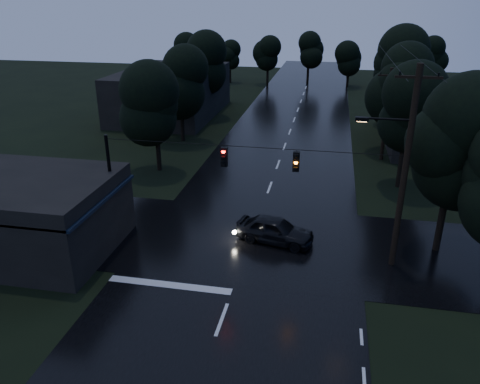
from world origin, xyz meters
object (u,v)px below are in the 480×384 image
(utility_pole_far, at_px, (387,114))
(car, at_px, (275,230))
(utility_pole_main, at_px, (403,167))
(storefront, at_px, (2,212))

(utility_pole_far, distance_m, car, 17.54)
(utility_pole_main, height_order, car, utility_pole_main)
(utility_pole_far, relative_size, car, 1.75)
(utility_pole_main, bearing_deg, utility_pole_far, 87.00)
(storefront, relative_size, car, 2.83)
(storefront, bearing_deg, utility_pole_main, 5.61)
(utility_pole_main, relative_size, utility_pole_far, 1.33)
(storefront, distance_m, utility_pole_far, 28.56)
(car, bearing_deg, utility_pole_far, -11.74)
(storefront, distance_m, utility_pole_main, 20.71)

